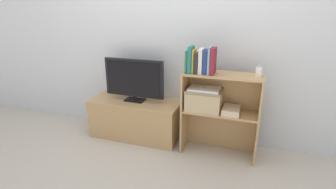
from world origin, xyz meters
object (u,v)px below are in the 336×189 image
Objects in this scene: book_forest at (188,61)px; book_ivory at (201,61)px; book_teal at (191,59)px; book_mustard at (194,61)px; tv_stand at (136,118)px; storage_basket_left at (204,99)px; book_navy at (206,62)px; book_maroon at (213,61)px; laptop at (205,89)px; tv at (134,79)px; book_charcoal at (197,63)px; book_skyblue at (210,61)px; baby_monitor at (259,72)px; magazine_stack at (231,110)px.

book_ivory reaches higher than book_forest.
book_mustard is at bearing 0.00° from book_teal.
storage_basket_left is (0.81, -0.08, 0.37)m from tv_stand.
book_mustard is at bearing 0.00° from book_forest.
book_navy is 0.07m from book_maroon.
book_forest is 0.70× the size of laptop.
book_mustard is at bearing 180.00° from book_navy.
book_teal is (0.67, -0.10, 0.76)m from tv_stand.
tv is 0.78m from book_charcoal.
tv is 0.91m from book_skyblue.
book_maroon reaches higher than book_mustard.
book_navy reaches higher than book_mustard.
book_navy is at bearing 0.00° from book_charcoal.
book_navy is 0.65× the size of storage_basket_left.
book_forest reaches higher than storage_basket_left.
book_skyblue is 0.73× the size of storage_basket_left.
book_teal is at bearing 180.00° from book_maroon.
book_ivory is at bearing -146.67° from laptop.
baby_monitor is at bearing 1.76° from laptop.
book_mustard reaches higher than tv_stand.
baby_monitor is (0.45, 0.04, -0.09)m from book_skyblue.
book_ivory is at bearing 180.00° from book_skyblue.
laptop is 1.31× the size of magazine_stack.
tv is 6.01× the size of baby_monitor.
book_skyblue is 0.40m from storage_basket_left.
book_forest is 0.60× the size of storage_basket_left.
book_ivory is (0.07, 0.00, 0.01)m from book_mustard.
tv_stand is 1.09m from book_ivory.
tv_stand is 0.98m from book_forest.
book_maroon is 0.42m from baby_monitor.
book_charcoal reaches higher than storage_basket_left.
tv is 0.70m from book_forest.
baby_monitor is 0.50× the size of magazine_stack.
storage_basket_left is 1.16× the size of laptop.
book_teal reaches higher than laptop.
book_ivory is (0.04, 0.00, 0.02)m from book_charcoal.
book_forest reaches higher than baby_monitor.
book_ivory is at bearing 0.00° from book_charcoal.
tv_stand is at bearing 171.64° from book_mustard.
laptop reaches higher than tv_stand.
tv is 2.74× the size of book_teal.
book_maroon is (0.89, -0.10, 0.76)m from tv_stand.
book_navy reaches higher than baby_monitor.
book_ivory is 0.95× the size of book_maroon.
tv reaches higher than storage_basket_left.
book_teal is at bearing 180.00° from book_ivory.
book_navy is 0.91× the size of book_maroon.
tv_stand is at bearing 173.37° from book_maroon.
book_forest is 0.85× the size of book_maroon.
book_forest reaches higher than tv_stand.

